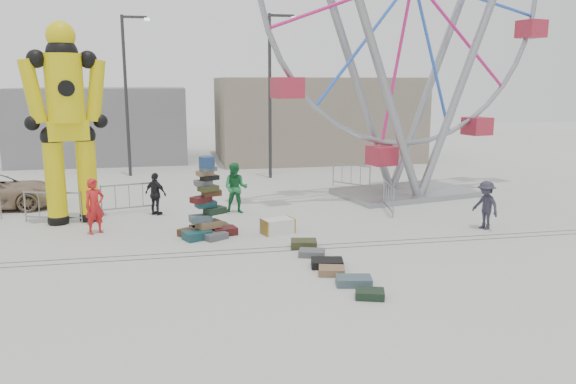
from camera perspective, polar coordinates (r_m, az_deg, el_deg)
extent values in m
plane|color=#9E9E99|center=(15.49, -4.87, -6.93)|extent=(90.00, 90.00, 0.00)
cube|color=#47443F|center=(16.06, -5.11, -6.26)|extent=(40.00, 0.04, 0.01)
cube|color=#47443F|center=(16.44, -5.26, -5.85)|extent=(40.00, 0.04, 0.01)
cube|color=gray|center=(35.76, 2.69, 7.50)|extent=(12.00, 8.00, 5.00)
cube|color=gray|center=(37.00, -18.19, 6.62)|extent=(10.00, 8.00, 4.40)
cylinder|color=#2D2D30|center=(28.02, -1.85, 9.55)|extent=(0.16, 0.16, 8.00)
cube|color=#2D2D30|center=(28.29, -0.65, 17.49)|extent=(1.20, 0.15, 0.12)
cube|color=silver|center=(28.39, 0.60, 17.26)|extent=(0.25, 0.25, 0.12)
cylinder|color=#2D2D30|center=(29.75, -16.11, 9.22)|extent=(0.16, 0.16, 8.00)
cube|color=#2D2D30|center=(29.85, -15.34, 16.77)|extent=(1.20, 0.15, 0.12)
cube|color=silver|center=(29.81, -14.13, 16.65)|extent=(0.25, 0.25, 0.12)
cube|color=#184549|center=(17.61, -9.19, -4.34)|extent=(0.99, 0.86, 0.27)
cube|color=#491315|center=(18.00, -6.51, -3.96)|extent=(0.88, 0.71, 0.25)
cube|color=#442815|center=(18.07, -9.87, -4.03)|extent=(0.87, 0.81, 0.23)
cube|color=#363A1D|center=(18.45, -7.24, -3.60)|extent=(0.87, 0.72, 0.25)
cube|color=#55575C|center=(17.54, -7.39, -4.46)|extent=(0.84, 0.77, 0.21)
cube|color=black|center=(18.44, -8.82, -3.69)|extent=(0.78, 0.64, 0.23)
cube|color=olive|center=(17.87, -8.07, -3.26)|extent=(0.87, 0.77, 0.23)
cube|color=#445861|center=(17.74, -8.88, -2.67)|extent=(0.74, 0.57, 0.21)
cube|color=black|center=(17.85, -7.43, -1.86)|extent=(0.77, 0.69, 0.21)
cube|color=#184549|center=(17.87, -8.34, -1.24)|extent=(0.72, 0.59, 0.19)
cube|color=#491315|center=(17.71, -8.83, -0.75)|extent=(0.72, 0.69, 0.19)
cube|color=#442815|center=(17.76, -7.78, -0.07)|extent=(0.64, 0.51, 0.19)
cube|color=#363A1D|center=(17.57, -8.10, 0.38)|extent=(0.69, 0.62, 0.16)
cube|color=#55575C|center=(17.62, -8.61, 0.94)|extent=(0.59, 0.46, 0.16)
cube|color=black|center=(17.60, -7.96, 1.45)|extent=(0.62, 0.56, 0.14)
cube|color=olive|center=(17.56, -8.44, 1.90)|extent=(0.57, 0.46, 0.14)
cube|color=#445861|center=(17.50, -8.10, 2.32)|extent=(0.57, 0.51, 0.12)
cylinder|color=navy|center=(17.49, -8.25, 3.06)|extent=(0.49, 0.49, 0.33)
sphere|color=black|center=(20.78, -22.28, -2.63)|extent=(0.71, 0.71, 0.71)
cylinder|color=yellow|center=(20.52, -22.56, 1.05)|extent=(0.65, 0.65, 2.99)
sphere|color=black|center=(20.33, -22.87, 5.20)|extent=(0.75, 0.75, 0.75)
sphere|color=black|center=(20.87, -19.47, -2.38)|extent=(0.71, 0.71, 0.71)
cylinder|color=yellow|center=(20.61, -19.71, 1.29)|extent=(0.65, 0.65, 2.99)
sphere|color=black|center=(20.42, -19.99, 5.43)|extent=(0.75, 0.75, 0.75)
cube|color=yellow|center=(20.36, -21.47, 5.84)|extent=(1.46, 1.06, 0.65)
cylinder|color=yellow|center=(20.29, -21.75, 9.78)|extent=(1.22, 1.22, 2.24)
sphere|color=black|center=(20.31, -21.99, 12.93)|extent=(1.03, 1.03, 1.03)
sphere|color=yellow|center=(20.34, -22.11, 14.51)|extent=(0.93, 0.93, 0.93)
sphere|color=black|center=(20.25, -24.23, 12.24)|extent=(0.60, 0.60, 0.60)
cylinder|color=yellow|center=(20.23, -24.53, 9.30)|extent=(0.87, 0.67, 2.10)
sphere|color=black|center=(20.27, -24.56, 6.38)|extent=(0.49, 0.49, 0.49)
sphere|color=black|center=(20.38, -19.67, 12.55)|extent=(0.60, 0.60, 0.60)
cylinder|color=yellow|center=(20.40, -18.95, 9.70)|extent=(0.87, 0.67, 2.10)
sphere|color=black|center=(20.45, -18.51, 6.84)|extent=(0.49, 0.49, 0.49)
cube|color=gray|center=(24.54, 11.75, -0.07)|extent=(6.15, 4.48, 0.22)
cylinder|color=gray|center=(22.25, 9.94, 10.10)|extent=(3.84, 1.18, 9.01)
cylinder|color=gray|center=(24.41, 16.99, 9.87)|extent=(3.84, 1.18, 9.01)
cylinder|color=gray|center=(23.94, 7.23, 10.25)|extent=(3.84, 1.18, 9.01)
cylinder|color=gray|center=(25.96, 14.07, 10.07)|extent=(3.84, 1.18, 9.01)
cube|color=#A32335|center=(24.29, 11.89, 3.53)|extent=(1.20, 1.20, 0.78)
cube|color=silver|center=(18.05, -1.05, -3.48)|extent=(1.13, 0.83, 0.47)
cube|color=#363A1D|center=(16.56, 1.61, -5.28)|extent=(0.85, 0.69, 0.23)
cube|color=#55575C|center=(15.78, 2.44, -6.21)|extent=(0.83, 0.69, 0.18)
cube|color=black|center=(14.92, 3.99, -7.22)|extent=(0.93, 0.74, 0.20)
cube|color=olive|center=(14.37, 4.45, -7.99)|extent=(0.76, 0.68, 0.19)
cube|color=#445861|center=(13.72, 6.71, -8.96)|extent=(0.94, 0.69, 0.20)
cube|color=black|center=(12.99, 8.32, -10.22)|extent=(0.76, 0.65, 0.19)
imported|color=red|center=(18.91, -19.05, -1.37)|extent=(0.78, 0.71, 1.79)
imported|color=#1C7037|center=(20.73, -5.34, 0.39)|extent=(1.08, 0.95, 1.88)
imported|color=black|center=(20.94, -13.29, -0.20)|extent=(0.95, 0.86, 1.56)
imported|color=#252531|center=(19.56, 19.43, -1.27)|extent=(0.85, 1.16, 1.60)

